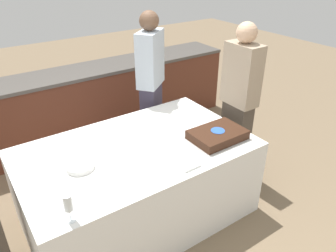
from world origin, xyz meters
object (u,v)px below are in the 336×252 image
wine_glass (68,204)px  person_cutting_cake (151,87)px  cake (217,135)px  person_seated_right (239,102)px  plate_stack (80,166)px

wine_glass → person_cutting_cake: bearing=43.4°
cake → wine_glass: size_ratio=2.58×
person_cutting_cake → person_seated_right: (0.54, -0.81, -0.02)m
person_seated_right → cake: bearing=-62.0°
plate_stack → wine_glass: wine_glass is taller
cake → plate_stack: size_ratio=2.32×
person_cutting_cake → person_seated_right: size_ratio=1.02×
cake → person_seated_right: 0.62m
wine_glass → person_seated_right: person_seated_right is taller
cake → person_seated_right: person_seated_right is taller
person_cutting_cake → person_seated_right: person_cutting_cake is taller
wine_glass → plate_stack: bearing=63.1°
cake → person_cutting_cake: person_cutting_cake is taller
wine_glass → person_seated_right: bearing=14.7°
wine_glass → person_cutting_cake: person_cutting_cake is taller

